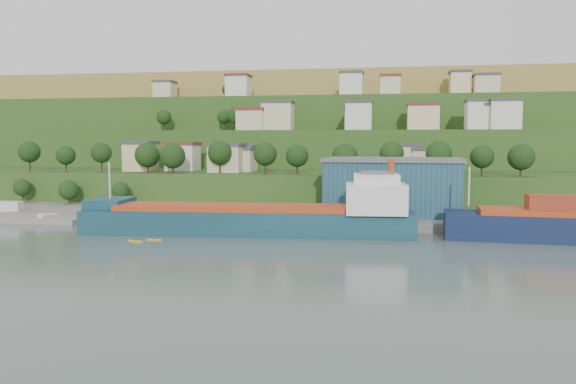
% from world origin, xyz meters
% --- Properties ---
extents(ground, '(500.00, 500.00, 0.00)m').
position_xyz_m(ground, '(0.00, 0.00, 0.00)').
color(ground, '#44534D').
rests_on(ground, ground).
extents(quay, '(220.00, 26.00, 4.00)m').
position_xyz_m(quay, '(20.00, 28.00, 0.00)').
color(quay, slate).
rests_on(quay, ground).
extents(pebble_beach, '(40.00, 18.00, 2.40)m').
position_xyz_m(pebble_beach, '(-55.00, 22.00, 0.00)').
color(pebble_beach, slate).
rests_on(pebble_beach, ground).
extents(hillside, '(360.00, 211.19, 96.00)m').
position_xyz_m(hillside, '(0.04, 168.72, 0.07)').
color(hillside, '#284719').
rests_on(hillside, ground).
extents(cargo_ship_near, '(67.14, 14.98, 17.10)m').
position_xyz_m(cargo_ship_near, '(7.98, 8.81, 2.73)').
color(cargo_ship_near, '#122D45').
rests_on(cargo_ship_near, ground).
extents(warehouse, '(32.17, 20.97, 12.80)m').
position_xyz_m(warehouse, '(35.03, 31.00, 8.43)').
color(warehouse, '#1B4553').
rests_on(warehouse, quay).
extents(caravan, '(6.89, 3.51, 3.09)m').
position_xyz_m(caravan, '(-55.68, 19.67, 2.74)').
color(caravan, silver).
rests_on(caravan, pebble_beach).
extents(dinghy, '(4.73, 2.60, 0.90)m').
position_xyz_m(dinghy, '(-42.65, 16.02, 1.65)').
color(dinghy, silver).
rests_on(dinghy, pebble_beach).
extents(kayak_orange, '(3.05, 0.79, 0.75)m').
position_xyz_m(kayak_orange, '(-9.70, -1.33, 0.22)').
color(kayak_orange, orange).
rests_on(kayak_orange, ground).
extents(kayak_yellow, '(3.08, 1.67, 0.78)m').
position_xyz_m(kayak_yellow, '(-12.55, -3.38, 0.23)').
color(kayak_yellow, yellow).
rests_on(kayak_yellow, ground).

